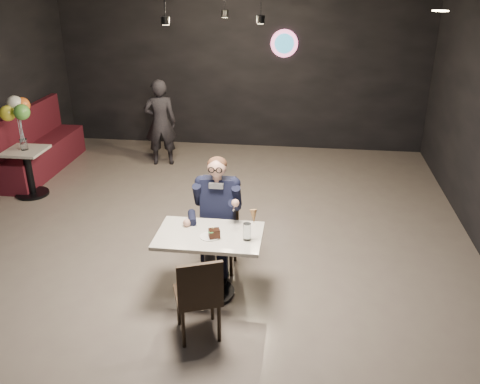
# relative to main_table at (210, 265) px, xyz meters

# --- Properties ---
(floor) EXTENTS (9.00, 9.00, 0.00)m
(floor) POSITION_rel_main_table_xyz_m (-0.32, 0.60, -0.38)
(floor) COLOR slate
(floor) RESTS_ON ground
(wall_sign) EXTENTS (0.50, 0.06, 0.50)m
(wall_sign) POSITION_rel_main_table_xyz_m (0.48, 5.07, 1.62)
(wall_sign) COLOR pink
(wall_sign) RESTS_ON floor
(pendant_lights) EXTENTS (1.40, 1.20, 0.36)m
(pendant_lights) POSITION_rel_main_table_xyz_m (-0.32, 2.60, 2.51)
(pendant_lights) COLOR black
(pendant_lights) RESTS_ON floor
(main_table) EXTENTS (1.10, 0.70, 0.75)m
(main_table) POSITION_rel_main_table_xyz_m (0.00, 0.00, 0.00)
(main_table) COLOR silver
(main_table) RESTS_ON floor
(chair_far) EXTENTS (0.42, 0.46, 0.92)m
(chair_far) POSITION_rel_main_table_xyz_m (0.00, 0.55, 0.09)
(chair_far) COLOR black
(chair_far) RESTS_ON floor
(chair_near) EXTENTS (0.56, 0.58, 0.92)m
(chair_near) POSITION_rel_main_table_xyz_m (0.00, -0.65, 0.09)
(chair_near) COLOR black
(chair_near) RESTS_ON floor
(seated_man) EXTENTS (0.60, 0.80, 1.44)m
(seated_man) POSITION_rel_main_table_xyz_m (0.00, 0.55, 0.34)
(seated_man) COLOR black
(seated_man) RESTS_ON floor
(dessert_plate) EXTENTS (0.20, 0.20, 0.01)m
(dessert_plate) POSITION_rel_main_table_xyz_m (0.02, -0.06, 0.38)
(dessert_plate) COLOR white
(dessert_plate) RESTS_ON main_table
(cake_slice) EXTENTS (0.14, 0.12, 0.08)m
(cake_slice) POSITION_rel_main_table_xyz_m (0.07, -0.08, 0.43)
(cake_slice) COLOR black
(cake_slice) RESTS_ON dessert_plate
(mint_leaf) EXTENTS (0.05, 0.04, 0.01)m
(mint_leaf) POSITION_rel_main_table_xyz_m (0.04, -0.13, 0.47)
(mint_leaf) COLOR #287C33
(mint_leaf) RESTS_ON cake_slice
(sundae_glass) EXTENTS (0.08, 0.08, 0.18)m
(sundae_glass) POSITION_rel_main_table_xyz_m (0.40, -0.07, 0.47)
(sundae_glass) COLOR silver
(sundae_glass) RESTS_ON main_table
(wafer_cone) EXTENTS (0.09, 0.09, 0.14)m
(wafer_cone) POSITION_rel_main_table_xyz_m (0.47, -0.04, 0.63)
(wafer_cone) COLOR tan
(wafer_cone) RESTS_ON sundae_glass
(booth_bench) EXTENTS (0.56, 2.22, 1.11)m
(booth_bench) POSITION_rel_main_table_xyz_m (-3.57, 3.25, 0.18)
(booth_bench) COLOR #450E1A
(booth_bench) RESTS_ON floor
(side_table) EXTENTS (0.57, 0.57, 0.72)m
(side_table) POSITION_rel_main_table_xyz_m (-3.27, 2.25, -0.02)
(side_table) COLOR silver
(side_table) RESTS_ON floor
(balloon_vase) EXTENTS (0.11, 0.11, 0.16)m
(balloon_vase) POSITION_rel_main_table_xyz_m (-3.27, 2.25, 0.46)
(balloon_vase) COLOR silver
(balloon_vase) RESTS_ON side_table
(balloon_bunch) EXTENTS (0.42, 0.42, 0.70)m
(balloon_bunch) POSITION_rel_main_table_xyz_m (-3.27, 2.25, 0.87)
(balloon_bunch) COLOR yellow
(balloon_bunch) RESTS_ON balloon_vase
(passerby) EXTENTS (0.63, 0.48, 1.54)m
(passerby) POSITION_rel_main_table_xyz_m (-1.60, 3.86, 0.39)
(passerby) COLOR black
(passerby) RESTS_ON floor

